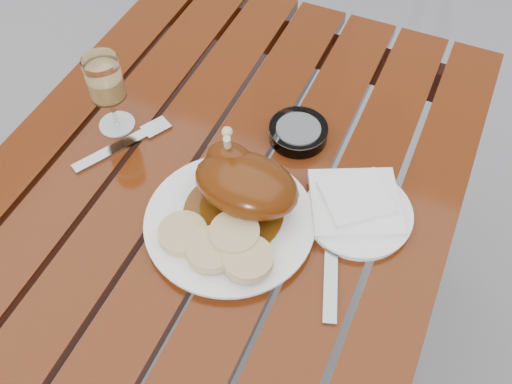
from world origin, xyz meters
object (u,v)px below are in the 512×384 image
table (216,302)px  side_plate (358,213)px  dinner_plate (230,223)px  ashtray (298,132)px  wine_glass (109,94)px

table → side_plate: bearing=18.2°
dinner_plate → ashtray: size_ratio=2.58×
side_plate → ashtray: (-0.15, 0.12, 0.01)m
side_plate → ashtray: 0.20m
table → side_plate: side_plate is taller
dinner_plate → side_plate: (0.19, 0.10, -0.00)m
side_plate → ashtray: size_ratio=1.67×
dinner_plate → ashtray: (0.03, 0.23, 0.00)m
table → ashtray: size_ratio=11.12×
dinner_plate → ashtray: 0.23m
dinner_plate → wine_glass: (-0.29, 0.12, 0.07)m
ashtray → side_plate: bearing=-38.6°
table → wine_glass: 0.52m
wine_glass → side_plate: wine_glass is taller
wine_glass → side_plate: (0.48, -0.01, -0.07)m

